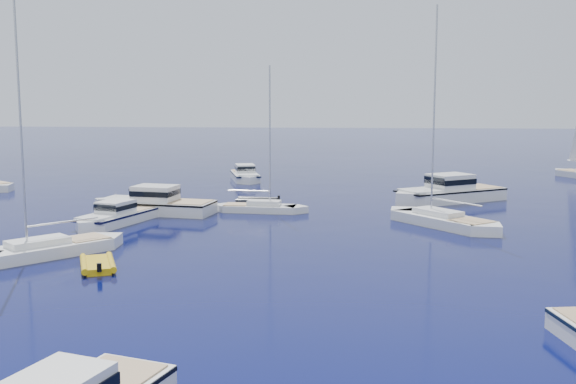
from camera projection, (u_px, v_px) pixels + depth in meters
The scene contains 10 objects.
ground at pixel (313, 318), 28.84m from camera, with size 400.00×400.00×0.00m, color #080E4C.
motor_cruiser_left at pixel (115, 224), 50.55m from camera, with size 2.66×8.68×2.28m, color white, non-canonical shape.
motor_cruiser_centre at pixel (153, 213), 55.58m from camera, with size 3.43×11.22×2.95m, color silver, non-canonical shape.
motor_cruiser_distant at pixel (447, 201), 61.92m from camera, with size 3.79×12.37×3.25m, color silver, non-canonical shape.
motor_cruiser_horizon at pixel (245, 180), 78.16m from camera, with size 2.79×9.12×2.39m, color white, non-canonical shape.
sailboat_mid_r at pixel (442, 226), 50.00m from camera, with size 2.98×11.44×16.82m, color white, non-canonical shape.
sailboat_mid_l at pixel (46, 256), 40.29m from camera, with size 2.83×10.89×16.01m, color white, non-canonical shape.
sailboat_centre at pixel (260, 212), 56.22m from camera, with size 2.22×8.55×12.57m, color silver, non-canonical shape.
tender_yellow at pixel (98, 268), 37.38m from camera, with size 2.20×4.09×0.95m, color #DFB20D, non-canonical shape.
tender_grey_far at pixel (257, 203), 60.84m from camera, with size 2.13×3.94×0.95m, color black, non-canonical shape.
Camera 1 is at (1.60, -27.81, 9.30)m, focal length 41.80 mm.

